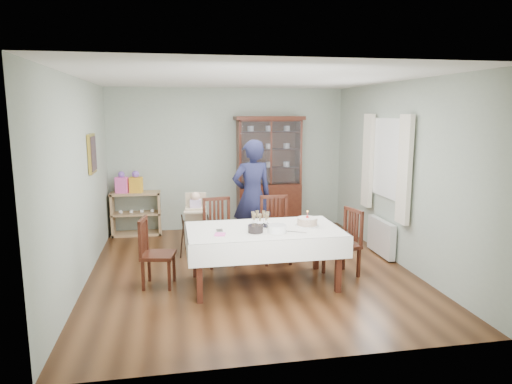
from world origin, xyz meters
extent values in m
plane|color=#593319|center=(0.00, 0.00, 0.00)|extent=(5.00, 5.00, 0.00)
plane|color=#9EAA99|center=(0.00, 2.50, 1.35)|extent=(4.50, 0.00, 4.50)
plane|color=#9EAA99|center=(-2.25, 0.00, 1.35)|extent=(0.00, 5.00, 5.00)
plane|color=#9EAA99|center=(2.25, 0.00, 1.35)|extent=(0.00, 5.00, 5.00)
plane|color=white|center=(0.00, 0.00, 2.70)|extent=(5.00, 5.00, 0.00)
cube|color=#411E10|center=(0.08, -0.57, 0.72)|extent=(1.91, 1.06, 0.06)
cube|color=silver|center=(0.08, -0.57, 0.76)|extent=(2.01, 1.16, 0.01)
cube|color=#411E10|center=(0.75, 2.26, 0.45)|extent=(1.20, 0.45, 0.90)
cube|color=white|center=(0.75, 2.07, 1.50)|extent=(1.12, 0.01, 1.16)
cube|color=#411E10|center=(0.75, 2.26, 2.14)|extent=(1.30, 0.48, 0.07)
cube|color=tan|center=(-1.75, 2.28, 0.02)|extent=(0.90, 0.38, 0.04)
cube|color=tan|center=(-1.75, 2.28, 0.40)|extent=(0.90, 0.38, 0.03)
cube|color=tan|center=(-1.75, 2.28, 0.78)|extent=(0.90, 0.38, 0.04)
cube|color=tan|center=(-2.17, 2.28, 0.40)|extent=(0.04, 0.38, 0.80)
cube|color=tan|center=(-1.33, 2.28, 0.40)|extent=(0.04, 0.38, 0.80)
cube|color=gold|center=(-2.22, 0.80, 1.65)|extent=(0.04, 0.48, 0.58)
cube|color=white|center=(2.22, 0.30, 1.55)|extent=(0.04, 1.02, 1.22)
cube|color=silver|center=(2.16, -0.32, 1.45)|extent=(0.07, 0.30, 1.55)
cube|color=silver|center=(2.16, 0.92, 1.45)|extent=(0.07, 0.30, 1.55)
cube|color=white|center=(2.16, 0.30, 0.30)|extent=(0.10, 0.80, 0.55)
cube|color=#411E10|center=(-0.40, 0.33, 0.45)|extent=(0.50, 0.50, 0.05)
cube|color=#411E10|center=(-0.43, 0.53, 0.72)|extent=(0.42, 0.10, 0.52)
cube|color=#411E10|center=(0.45, 0.30, 0.46)|extent=(0.46, 0.46, 0.05)
cube|color=#411E10|center=(0.46, 0.50, 0.73)|extent=(0.43, 0.05, 0.53)
cube|color=#411E10|center=(-1.28, -0.39, 0.42)|extent=(0.48, 0.48, 0.05)
cube|color=#411E10|center=(-1.46, -0.35, 0.67)|extent=(0.11, 0.39, 0.48)
cube|color=#411E10|center=(1.21, -0.44, 0.43)|extent=(0.52, 0.52, 0.05)
cube|color=#411E10|center=(1.40, -0.39, 0.68)|extent=(0.15, 0.39, 0.49)
imported|color=black|center=(0.19, 0.92, 0.91)|extent=(0.74, 0.56, 1.83)
cube|color=tan|center=(-0.72, 0.95, 0.64)|extent=(0.35, 0.32, 0.23)
cube|color=tan|center=(-0.72, 0.95, 0.83)|extent=(0.33, 0.09, 0.27)
cube|color=tan|center=(-0.72, 0.95, 0.72)|extent=(0.36, 0.19, 0.03)
cube|color=#C6AED3|center=(-0.72, 0.95, 0.79)|extent=(0.19, 0.15, 0.17)
sphere|color=beige|center=(-0.72, 0.95, 0.93)|extent=(0.15, 0.15, 0.15)
cylinder|color=silver|center=(0.06, -0.47, 0.77)|extent=(0.32, 0.32, 0.01)
torus|color=silver|center=(0.06, -0.47, 0.77)|extent=(0.33, 0.33, 0.01)
cylinder|color=white|center=(0.68, -0.56, 0.77)|extent=(0.31, 0.31, 0.02)
cylinder|color=brown|center=(0.68, -0.56, 0.82)|extent=(0.26, 0.26, 0.10)
cylinder|color=silver|center=(0.68, -0.56, 0.87)|extent=(0.26, 0.26, 0.01)
cylinder|color=#F24C4C|center=(0.68, -0.56, 0.92)|extent=(0.01, 0.01, 0.07)
sphere|color=yellow|center=(0.68, -0.56, 0.96)|extent=(0.02, 0.02, 0.02)
cylinder|color=black|center=(-0.05, -0.75, 0.81)|extent=(0.24, 0.24, 0.09)
cylinder|color=white|center=(0.21, -0.81, 0.81)|extent=(0.31, 0.31, 0.10)
cube|color=#FF5DBE|center=(-0.51, -0.79, 0.77)|extent=(0.15, 0.15, 0.02)
cube|color=silver|center=(0.44, -0.84, 0.77)|extent=(0.26, 0.16, 0.01)
cube|color=#FF5DBE|center=(-1.98, 2.26, 0.94)|extent=(0.24, 0.19, 0.29)
sphere|color=#E533B2|center=(-1.98, 2.26, 1.14)|extent=(0.12, 0.12, 0.12)
cube|color=gold|center=(-1.73, 2.26, 0.94)|extent=(0.24, 0.20, 0.28)
sphere|color=#E533B2|center=(-1.73, 2.26, 1.14)|extent=(0.13, 0.13, 0.13)
camera|label=1|loc=(-1.05, -6.22, 2.26)|focal=32.00mm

